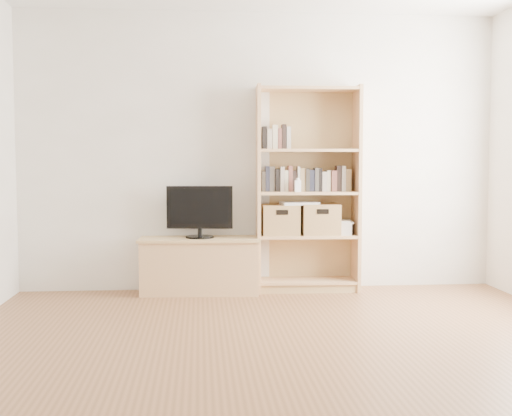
{
  "coord_description": "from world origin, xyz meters",
  "views": [
    {
      "loc": [
        -0.57,
        -3.56,
        1.21
      ],
      "look_at": [
        -0.09,
        1.9,
        0.81
      ],
      "focal_mm": 45.0,
      "sensor_mm": 36.0,
      "label": 1
    }
  ],
  "objects": [
    {
      "name": "magazine_stack",
      "position": [
        0.76,
        2.31,
        0.58
      ],
      "size": [
        0.2,
        0.26,
        0.11
      ],
      "primitive_type": "cube",
      "rotation": [
        0.0,
        0.0,
        -0.18
      ],
      "color": "silver",
      "rests_on": "bookshelf"
    },
    {
      "name": "baby_monitor",
      "position": [
        0.32,
        2.23,
        0.99
      ],
      "size": [
        0.06,
        0.04,
        0.11
      ],
      "primitive_type": "cube",
      "rotation": [
        0.0,
        0.0,
        0.07
      ],
      "color": "white",
      "rests_on": "bookshelf"
    },
    {
      "name": "floor",
      "position": [
        0.0,
        0.0,
        0.0
      ],
      "size": [
        4.5,
        5.0,
        0.01
      ],
      "primitive_type": "cube",
      "color": "brown",
      "rests_on": "ground"
    },
    {
      "name": "bookshelf",
      "position": [
        0.43,
        2.33,
        0.95
      ],
      "size": [
        0.96,
        0.37,
        1.91
      ],
      "primitive_type": "cube",
      "rotation": [
        0.0,
        0.0,
        -0.03
      ],
      "color": "tan",
      "rests_on": "floor"
    },
    {
      "name": "basket_left",
      "position": [
        0.18,
        2.33,
        0.67
      ],
      "size": [
        0.34,
        0.28,
        0.28
      ],
      "primitive_type": "cube",
      "rotation": [
        0.0,
        0.0,
        -0.01
      ],
      "color": "olive",
      "rests_on": "bookshelf"
    },
    {
      "name": "books_row_upper",
      "position": [
        0.22,
        2.36,
        1.42
      ],
      "size": [
        0.36,
        0.16,
        0.19
      ],
      "primitive_type": "cube",
      "rotation": [
        0.0,
        0.0,
        -0.08
      ],
      "color": "#332F2A",
      "rests_on": "bookshelf"
    },
    {
      "name": "books_row_mid",
      "position": [
        0.43,
        2.35,
        1.03
      ],
      "size": [
        0.75,
        0.18,
        0.2
      ],
      "primitive_type": "cube",
      "rotation": [
        0.0,
        0.0,
        -0.05
      ],
      "color": "#332F2A",
      "rests_on": "bookshelf"
    },
    {
      "name": "tv_stand",
      "position": [
        -0.57,
        2.3,
        0.24
      ],
      "size": [
        1.08,
        0.46,
        0.49
      ],
      "primitive_type": "cube",
      "rotation": [
        0.0,
        0.0,
        -0.05
      ],
      "color": "tan",
      "rests_on": "floor"
    },
    {
      "name": "back_wall",
      "position": [
        0.0,
        2.5,
        1.3
      ],
      "size": [
        4.5,
        0.02,
        2.6
      ],
      "primitive_type": "cube",
      "color": "silver",
      "rests_on": "floor"
    },
    {
      "name": "basket_right",
      "position": [
        0.55,
        2.32,
        0.67
      ],
      "size": [
        0.35,
        0.29,
        0.29
      ],
      "primitive_type": "cube",
      "rotation": [
        0.0,
        0.0,
        -0.01
      ],
      "color": "olive",
      "rests_on": "bookshelf"
    },
    {
      "name": "laptop",
      "position": [
        0.35,
        2.32,
        0.82
      ],
      "size": [
        0.36,
        0.27,
        0.03
      ],
      "primitive_type": "cube",
      "rotation": [
        0.0,
        0.0,
        0.1
      ],
      "color": "silver",
      "rests_on": "basket_left"
    },
    {
      "name": "television",
      "position": [
        -0.57,
        2.3,
        0.75
      ],
      "size": [
        0.6,
        0.11,
        0.47
      ],
      "primitive_type": "cube",
      "rotation": [
        0.0,
        0.0,
        -0.11
      ],
      "color": "black",
      "rests_on": "tv_stand"
    }
  ]
}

